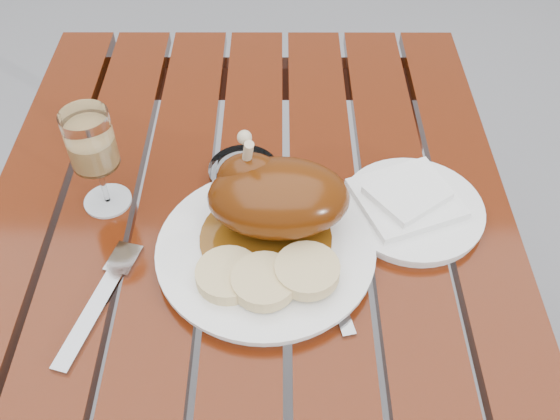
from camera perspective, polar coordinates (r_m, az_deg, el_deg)
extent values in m
cube|color=#611E0B|center=(1.20, -2.40, -15.91)|extent=(0.80, 1.20, 0.75)
cylinder|color=white|center=(0.88, -1.31, -3.76)|extent=(0.32, 0.32, 0.02)
cylinder|color=#63370B|center=(0.88, -1.31, -2.51)|extent=(0.19, 0.19, 0.00)
ellipsoid|color=#5B2406|center=(0.86, -0.12, 1.12)|extent=(0.20, 0.13, 0.10)
ellipsoid|color=#5B2406|center=(0.87, -2.76, 2.97)|extent=(0.09, 0.06, 0.08)
cylinder|color=#C6B28C|center=(0.86, -3.13, 4.26)|extent=(0.03, 0.04, 0.10)
cylinder|color=beige|center=(0.83, -4.77, -5.93)|extent=(0.09, 0.09, 0.02)
cylinder|color=beige|center=(0.82, -1.48, -6.53)|extent=(0.09, 0.09, 0.02)
cylinder|color=beige|center=(0.83, 2.49, -5.55)|extent=(0.09, 0.09, 0.02)
cylinder|color=tan|center=(0.94, -16.45, 4.30)|extent=(0.09, 0.09, 0.17)
cylinder|color=white|center=(0.95, 12.00, 0.00)|extent=(0.26, 0.26, 0.02)
cube|color=white|center=(0.95, 11.46, 1.04)|extent=(0.18, 0.17, 0.01)
cylinder|color=#B2B7BC|center=(0.98, -3.35, 3.31)|extent=(0.14, 0.14, 0.03)
cube|color=gray|center=(0.87, -16.56, -8.61)|extent=(0.07, 0.19, 0.01)
cube|color=gray|center=(0.86, 4.50, -6.16)|extent=(0.06, 0.19, 0.01)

